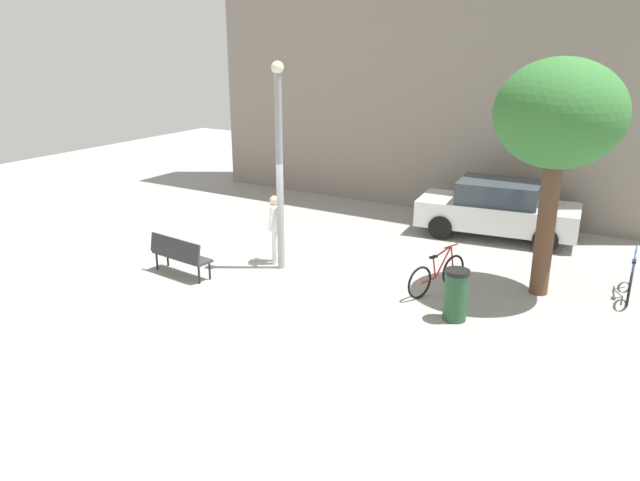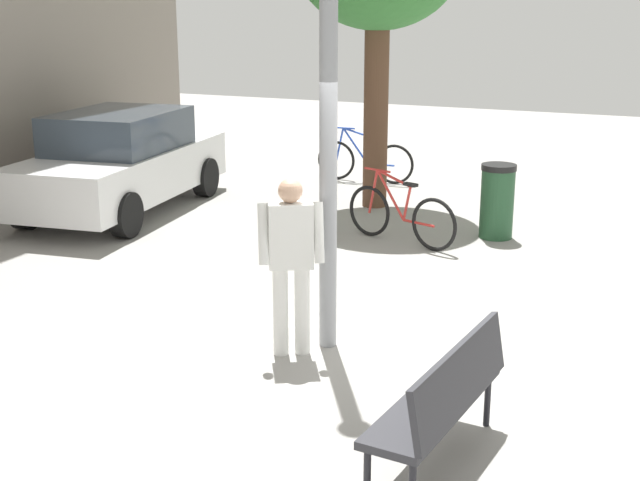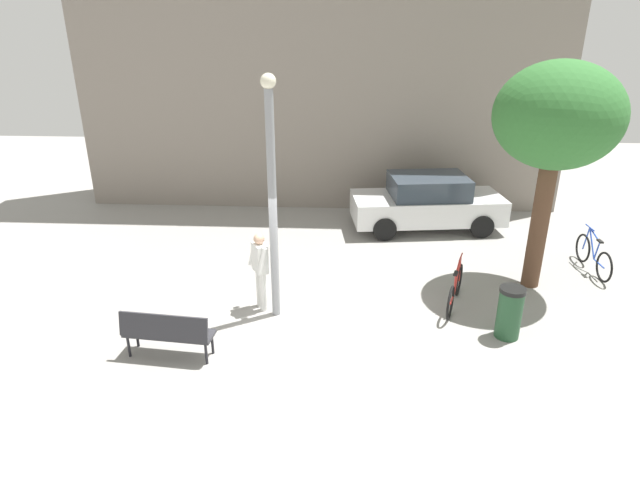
{
  "view_description": "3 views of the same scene",
  "coord_description": "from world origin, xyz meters",
  "px_view_note": "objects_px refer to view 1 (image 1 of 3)",
  "views": [
    {
      "loc": [
        7.41,
        -10.27,
        5.24
      ],
      "look_at": [
        0.18,
        1.65,
        0.62
      ],
      "focal_mm": 34.67,
      "sensor_mm": 36.0,
      "label": 1
    },
    {
      "loc": [
        -7.64,
        -2.06,
        3.23
      ],
      "look_at": [
        0.58,
        1.58,
        0.7
      ],
      "focal_mm": 48.83,
      "sensor_mm": 36.0,
      "label": 2
    },
    {
      "loc": [
        0.91,
        -8.45,
        5.61
      ],
      "look_at": [
        0.32,
        2.1,
        1.2
      ],
      "focal_mm": 29.97,
      "sensor_mm": 36.0,
      "label": 3
    }
  ],
  "objects_px": {
    "park_bench": "(179,253)",
    "plaza_tree": "(559,117)",
    "parked_car_white": "(498,209)",
    "lamppost": "(279,159)",
    "bicycle_blue": "(631,279)",
    "trash_bin": "(456,295)",
    "person_by_lamppost": "(275,224)",
    "bicycle_red": "(437,275)"
  },
  "relations": [
    {
      "from": "person_by_lamppost",
      "to": "bicycle_red",
      "type": "distance_m",
      "value": 4.07
    },
    {
      "from": "park_bench",
      "to": "bicycle_blue",
      "type": "distance_m",
      "value": 9.85
    },
    {
      "from": "parked_car_white",
      "to": "lamppost",
      "type": "bearing_deg",
      "value": -125.87
    },
    {
      "from": "plaza_tree",
      "to": "parked_car_white",
      "type": "bearing_deg",
      "value": 119.22
    },
    {
      "from": "bicycle_blue",
      "to": "plaza_tree",
      "type": "bearing_deg",
      "value": -153.95
    },
    {
      "from": "plaza_tree",
      "to": "lamppost",
      "type": "bearing_deg",
      "value": -163.91
    },
    {
      "from": "park_bench",
      "to": "bicycle_red",
      "type": "distance_m",
      "value": 5.81
    },
    {
      "from": "lamppost",
      "to": "trash_bin",
      "type": "height_order",
      "value": "lamppost"
    },
    {
      "from": "parked_car_white",
      "to": "plaza_tree",
      "type": "bearing_deg",
      "value": -60.78
    },
    {
      "from": "park_bench",
      "to": "plaza_tree",
      "type": "relative_size",
      "value": 0.34
    },
    {
      "from": "bicycle_blue",
      "to": "trash_bin",
      "type": "xyz_separation_m",
      "value": [
        -2.78,
        -3.02,
        0.13
      ]
    },
    {
      "from": "bicycle_red",
      "to": "bicycle_blue",
      "type": "bearing_deg",
      "value": 27.92
    },
    {
      "from": "plaza_tree",
      "to": "bicycle_blue",
      "type": "relative_size",
      "value": 2.7
    },
    {
      "from": "lamppost",
      "to": "trash_bin",
      "type": "distance_m",
      "value": 4.98
    },
    {
      "from": "bicycle_blue",
      "to": "trash_bin",
      "type": "relative_size",
      "value": 1.76
    },
    {
      "from": "lamppost",
      "to": "trash_bin",
      "type": "xyz_separation_m",
      "value": [
        4.48,
        -0.59,
        -2.09
      ]
    },
    {
      "from": "bicycle_red",
      "to": "bicycle_blue",
      "type": "xyz_separation_m",
      "value": [
        3.58,
        1.9,
        0.0
      ]
    },
    {
      "from": "parked_car_white",
      "to": "person_by_lamppost",
      "type": "bearing_deg",
      "value": -129.55
    },
    {
      "from": "person_by_lamppost",
      "to": "bicycle_blue",
      "type": "height_order",
      "value": "person_by_lamppost"
    },
    {
      "from": "bicycle_red",
      "to": "lamppost",
      "type": "bearing_deg",
      "value": -171.74
    },
    {
      "from": "person_by_lamppost",
      "to": "plaza_tree",
      "type": "height_order",
      "value": "plaza_tree"
    },
    {
      "from": "park_bench",
      "to": "plaza_tree",
      "type": "xyz_separation_m",
      "value": [
        7.28,
        3.24,
        3.19
      ]
    },
    {
      "from": "trash_bin",
      "to": "park_bench",
      "type": "bearing_deg",
      "value": -170.46
    },
    {
      "from": "lamppost",
      "to": "bicycle_blue",
      "type": "xyz_separation_m",
      "value": [
        7.27,
        2.43,
        -2.22
      ]
    },
    {
      "from": "bicycle_blue",
      "to": "park_bench",
      "type": "bearing_deg",
      "value": -155.63
    },
    {
      "from": "park_bench",
      "to": "lamppost",
      "type": "bearing_deg",
      "value": 43.75
    },
    {
      "from": "park_bench",
      "to": "bicycle_blue",
      "type": "height_order",
      "value": "bicycle_blue"
    },
    {
      "from": "bicycle_blue",
      "to": "trash_bin",
      "type": "height_order",
      "value": "trash_bin"
    },
    {
      "from": "person_by_lamppost",
      "to": "lamppost",
      "type": "bearing_deg",
      "value": -33.57
    },
    {
      "from": "lamppost",
      "to": "person_by_lamppost",
      "type": "bearing_deg",
      "value": 146.43
    },
    {
      "from": "lamppost",
      "to": "park_bench",
      "type": "relative_size",
      "value": 2.89
    },
    {
      "from": "park_bench",
      "to": "bicycle_blue",
      "type": "relative_size",
      "value": 0.91
    },
    {
      "from": "person_by_lamppost",
      "to": "plaza_tree",
      "type": "relative_size",
      "value": 0.34
    },
    {
      "from": "plaza_tree",
      "to": "park_bench",
      "type": "bearing_deg",
      "value": -156.03
    },
    {
      "from": "park_bench",
      "to": "parked_car_white",
      "type": "height_order",
      "value": "parked_car_white"
    },
    {
      "from": "park_bench",
      "to": "bicycle_red",
      "type": "height_order",
      "value": "bicycle_red"
    },
    {
      "from": "plaza_tree",
      "to": "trash_bin",
      "type": "distance_m",
      "value": 4.05
    },
    {
      "from": "person_by_lamppost",
      "to": "park_bench",
      "type": "distance_m",
      "value": 2.34
    },
    {
      "from": "bicycle_blue",
      "to": "lamppost",
      "type": "bearing_deg",
      "value": -161.49
    },
    {
      "from": "person_by_lamppost",
      "to": "parked_car_white",
      "type": "relative_size",
      "value": 0.38
    },
    {
      "from": "lamppost",
      "to": "plaza_tree",
      "type": "distance_m",
      "value": 5.92
    },
    {
      "from": "park_bench",
      "to": "bicycle_red",
      "type": "bearing_deg",
      "value": 21.89
    }
  ]
}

